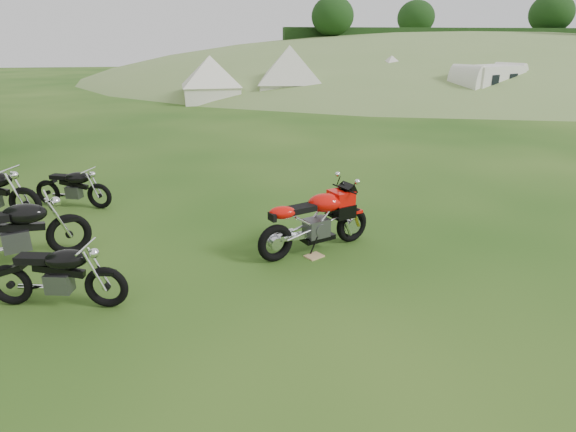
{
  "coord_description": "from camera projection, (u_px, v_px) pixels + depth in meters",
  "views": [
    {
      "loc": [
        -1.29,
        -5.95,
        3.32
      ],
      "look_at": [
        -0.22,
        0.4,
        0.94
      ],
      "focal_mm": 30.0,
      "sensor_mm": 36.0,
      "label": 1
    }
  ],
  "objects": [
    {
      "name": "ground",
      "position": [
        308.0,
        286.0,
        6.86
      ],
      "size": [
        120.0,
        120.0,
        0.0
      ],
      "primitive_type": "plane",
      "color": "#153F0D",
      "rests_on": "ground"
    },
    {
      "name": "plywood_board",
      "position": [
        314.0,
        256.0,
        7.79
      ],
      "size": [
        0.35,
        0.33,
        0.02
      ],
      "primitive_type": "cube",
      "rotation": [
        0.0,
        0.0,
        0.51
      ],
      "color": "tan",
      "rests_on": "ground"
    },
    {
      "name": "tent_mid",
      "position": [
        290.0,
        75.0,
        26.67
      ],
      "size": [
        3.69,
        3.69,
        2.84
      ],
      "primitive_type": null,
      "rotation": [
        0.0,
        0.0,
        -0.13
      ],
      "color": "beige",
      "rests_on": "ground"
    },
    {
      "name": "caravan",
      "position": [
        488.0,
        85.0,
        24.89
      ],
      "size": [
        4.87,
        3.67,
        2.08
      ],
      "primitive_type": null,
      "rotation": [
        0.0,
        0.0,
        0.43
      ],
      "color": "white",
      "rests_on": "ground"
    },
    {
      "name": "vintage_moto_b",
      "position": [
        13.0,
        231.0,
        7.31
      ],
      "size": [
        2.18,
        1.28,
        1.13
      ],
      "primitive_type": null,
      "rotation": [
        0.0,
        0.0,
        0.39
      ],
      "color": "black",
      "rests_on": "ground"
    },
    {
      "name": "vintage_moto_a",
      "position": [
        56.0,
        274.0,
        6.2
      ],
      "size": [
        1.84,
        0.79,
        0.94
      ],
      "primitive_type": null,
      "rotation": [
        0.0,
        0.0,
        -0.21
      ],
      "color": "black",
      "rests_on": "ground"
    },
    {
      "name": "tent_right",
      "position": [
        390.0,
        76.0,
        28.03
      ],
      "size": [
        3.21,
        3.21,
        2.5
      ],
      "primitive_type": null,
      "rotation": [
        0.0,
        0.0,
        0.12
      ],
      "color": "beige",
      "rests_on": "ground"
    },
    {
      "name": "hillside",
      "position": [
        463.0,
        74.0,
        47.58
      ],
      "size": [
        80.0,
        64.0,
        8.0
      ],
      "primitive_type": "ellipsoid",
      "color": "olive",
      "rests_on": "ground"
    },
    {
      "name": "sport_motorcycle",
      "position": [
        316.0,
        216.0,
        7.82
      ],
      "size": [
        2.07,
        1.22,
        1.21
      ],
      "primitive_type": null,
      "rotation": [
        0.0,
        0.0,
        0.38
      ],
      "color": "red",
      "rests_on": "ground"
    },
    {
      "name": "hedgerow",
      "position": [
        463.0,
        74.0,
        47.58
      ],
      "size": [
        36.0,
        1.2,
        8.6
      ],
      "primitive_type": null,
      "color": "black",
      "rests_on": "ground"
    },
    {
      "name": "tent_left",
      "position": [
        211.0,
        79.0,
        26.18
      ],
      "size": [
        3.1,
        3.1,
        2.54
      ],
      "primitive_type": null,
      "rotation": [
        0.0,
        0.0,
        0.06
      ],
      "color": "white",
      "rests_on": "ground"
    },
    {
      "name": "vintage_moto_c",
      "position": [
        72.0,
        186.0,
        9.97
      ],
      "size": [
        1.7,
        0.96,
        0.88
      ],
      "primitive_type": null,
      "rotation": [
        0.0,
        0.0,
        -0.37
      ],
      "color": "black",
      "rests_on": "ground"
    }
  ]
}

